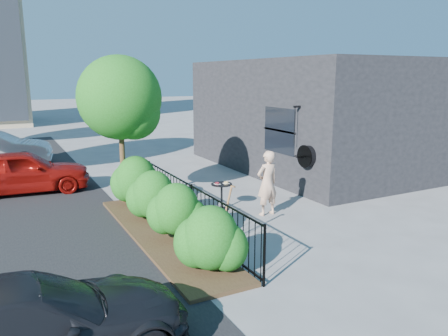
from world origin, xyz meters
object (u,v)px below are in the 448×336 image
patio_tree (123,103)px  car_darkgrey (24,328)px  car_red (22,172)px  woman (267,183)px  cafe_table (222,192)px  shovel (224,219)px

patio_tree → car_darkgrey: patio_tree is taller
patio_tree → car_red: (-2.44, 2.65, -2.11)m
woman → cafe_table: bearing=-52.4°
car_red → patio_tree: bearing=-132.1°
shovel → car_darkgrey: bearing=-148.2°
patio_tree → cafe_table: 3.48m
patio_tree → car_red: size_ratio=1.03×
shovel → car_red: (-3.42, 6.50, 0.08)m
patio_tree → woman: size_ratio=2.39×
woman → shovel: (-1.91, -1.32, -0.25)m
patio_tree → woman: patio_tree is taller
shovel → car_red: car_red is taller
shovel → patio_tree: bearing=104.3°
cafe_table → patio_tree: bearing=142.1°
cafe_table → car_red: (-4.51, 4.27, 0.17)m
cafe_table → car_darkgrey: bearing=-137.1°
cafe_table → woman: (0.82, -0.91, 0.34)m
woman → shovel: size_ratio=1.27×
patio_tree → cafe_table: (2.08, -1.62, -2.28)m
patio_tree → cafe_table: size_ratio=5.27×
patio_tree → cafe_table: patio_tree is taller
shovel → cafe_table: bearing=63.8°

